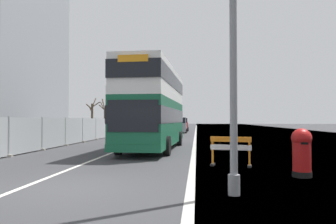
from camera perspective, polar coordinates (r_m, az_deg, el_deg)
The scene contains 12 objects.
ground at distance 9.02m, azimuth -13.83°, elevation -13.31°, with size 140.00×280.00×0.10m.
double_decker_bus at distance 19.97m, azimuth -2.45°, elevation 0.94°, with size 3.16×11.32×4.95m.
lamppost_foreground at distance 8.38m, azimuth 11.46°, elevation 17.18°, with size 0.29×0.70×9.45m.
red_pillar_postbox at distance 11.18m, azimuth 22.58°, elevation -6.28°, with size 0.63×0.63×1.55m.
roadworks_barrier at distance 12.92m, azimuth 11.03°, elevation -6.23°, with size 1.63×0.78×1.16m.
construction_site_fence at distance 23.64m, azimuth -17.77°, elevation -3.42°, with size 0.44×20.60×2.00m.
car_oncoming_near at distance 36.93m, azimuth 0.44°, elevation -2.68°, with size 1.98×3.96×2.13m.
car_receding_mid at distance 44.92m, azimuth 2.09°, elevation -2.44°, with size 2.04×4.25×2.14m.
car_receding_far at distance 51.63m, azimuth 2.51°, elevation -2.30°, with size 2.02×3.89×2.12m.
car_far_side at distance 59.27m, azimuth 2.64°, elevation -2.17°, with size 1.95×4.04×2.14m.
bare_tree_far_verge_near at distance 51.38m, azimuth -11.08°, elevation -0.76°, with size 2.39×2.12×5.20m.
bare_tree_far_verge_mid at distance 53.18m, azimuth -13.28°, elevation -0.48°, with size 2.37×2.30×5.38m.
Camera 1 is at (3.50, -8.27, 1.82)m, focal length 34.43 mm.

